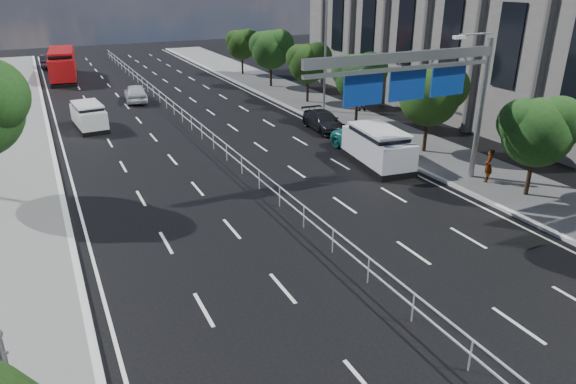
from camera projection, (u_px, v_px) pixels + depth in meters
ground at (447, 352)px, 14.53m from camera, size 160.00×160.00×0.00m
median_fence at (205, 134)px, 32.99m from camera, size 0.05×85.00×1.02m
overhead_gantry at (423, 77)px, 23.44m from camera, size 10.24×0.38×7.45m
streetlight_far at (322, 45)px, 38.33m from camera, size 2.78×2.40×9.00m
civic_hall at (495, 27)px, 39.96m from camera, size 14.40×36.00×14.35m
far_tree_c at (539, 128)px, 23.55m from camera, size 3.52×3.28×4.94m
far_tree_d at (431, 92)px, 29.67m from camera, size 3.85×3.59×5.34m
far_tree_e at (359, 75)px, 35.94m from camera, size 3.63×3.38×5.13m
far_tree_f at (308, 61)px, 42.18m from camera, size 3.52×3.28×5.02m
far_tree_g at (271, 48)px, 48.30m from camera, size 3.96×3.69×5.45m
far_tree_h at (242, 43)px, 54.64m from camera, size 3.41×3.18×4.91m
white_minivan at (89, 116)px, 35.81m from camera, size 2.14×4.29×1.80m
red_bus at (63, 64)px, 53.28m from camera, size 3.31×10.36×3.04m
near_car_silver at (136, 93)px, 43.79m from camera, size 2.24×4.55×1.49m
near_car_dark at (50, 61)px, 60.40m from camera, size 2.19×4.91×1.57m
silver_minivan at (378, 147)px, 28.74m from camera, size 2.78×5.33×2.12m
parked_car_teal at (369, 142)px, 30.91m from camera, size 2.93×5.29×1.40m
parked_car_dark at (324, 121)px, 35.60m from camera, size 2.10×4.53×1.28m
pedestrian_a at (488, 165)px, 26.09m from camera, size 0.74×0.72×1.71m
pedestrian_b at (361, 99)px, 40.10m from camera, size 1.07×0.96×1.81m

